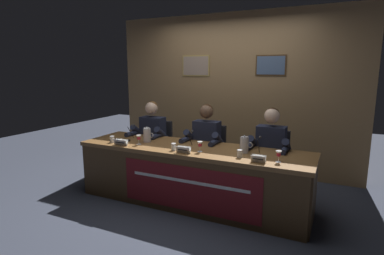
# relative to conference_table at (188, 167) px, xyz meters

# --- Properties ---
(ground_plane) EXTENTS (12.00, 12.00, 0.00)m
(ground_plane) POSITION_rel_conference_table_xyz_m (-0.00, 0.11, -0.50)
(ground_plane) COLOR #383D4C
(wall_back_panelled) EXTENTS (4.17, 0.14, 2.60)m
(wall_back_panelled) POSITION_rel_conference_table_xyz_m (-0.00, 1.65, 0.80)
(wall_back_panelled) COLOR #937047
(wall_back_panelled) RESTS_ON ground_plane
(conference_table) EXTENTS (2.97, 0.82, 0.73)m
(conference_table) POSITION_rel_conference_table_xyz_m (0.00, 0.00, 0.00)
(conference_table) COLOR brown
(conference_table) RESTS_ON ground_plane
(chair_left) EXTENTS (0.44, 0.45, 0.90)m
(chair_left) POSITION_rel_conference_table_xyz_m (-0.89, 0.70, -0.06)
(chair_left) COLOR black
(chair_left) RESTS_ON ground_plane
(panelist_left) EXTENTS (0.51, 0.48, 1.23)m
(panelist_left) POSITION_rel_conference_table_xyz_m (-0.89, 0.50, 0.22)
(panelist_left) COLOR black
(panelist_left) RESTS_ON ground_plane
(nameplate_left) EXTENTS (0.20, 0.06, 0.08)m
(nameplate_left) POSITION_rel_conference_table_xyz_m (-0.87, -0.21, 0.27)
(nameplate_left) COLOR white
(nameplate_left) RESTS_ON conference_table
(juice_glass_left) EXTENTS (0.06, 0.06, 0.12)m
(juice_glass_left) POSITION_rel_conference_table_xyz_m (-0.69, -0.07, 0.32)
(juice_glass_left) COLOR white
(juice_glass_left) RESTS_ON conference_table
(water_cup_left) EXTENTS (0.06, 0.06, 0.08)m
(water_cup_left) POSITION_rel_conference_table_xyz_m (-1.08, -0.12, 0.27)
(water_cup_left) COLOR silver
(water_cup_left) RESTS_ON conference_table
(microphone_left) EXTENTS (0.06, 0.17, 0.22)m
(microphone_left) POSITION_rel_conference_table_xyz_m (-0.93, 0.06, 0.31)
(microphone_left) COLOR black
(microphone_left) RESTS_ON conference_table
(chair_center) EXTENTS (0.44, 0.45, 0.90)m
(chair_center) POSITION_rel_conference_table_xyz_m (-0.00, 0.70, -0.06)
(chair_center) COLOR black
(chair_center) RESTS_ON ground_plane
(panelist_center) EXTENTS (0.51, 0.48, 1.23)m
(panelist_center) POSITION_rel_conference_table_xyz_m (-0.00, 0.50, 0.22)
(panelist_center) COLOR black
(panelist_center) RESTS_ON ground_plane
(nameplate_center) EXTENTS (0.18, 0.06, 0.08)m
(nameplate_center) POSITION_rel_conference_table_xyz_m (0.03, -0.19, 0.27)
(nameplate_center) COLOR white
(nameplate_center) RESTS_ON conference_table
(juice_glass_center) EXTENTS (0.06, 0.06, 0.12)m
(juice_glass_center) POSITION_rel_conference_table_xyz_m (0.18, -0.06, 0.32)
(juice_glass_center) COLOR white
(juice_glass_center) RESTS_ON conference_table
(water_cup_center) EXTENTS (0.06, 0.06, 0.08)m
(water_cup_center) POSITION_rel_conference_table_xyz_m (-0.13, -0.13, 0.27)
(water_cup_center) COLOR silver
(water_cup_center) RESTS_ON conference_table
(microphone_center) EXTENTS (0.06, 0.17, 0.22)m
(microphone_center) POSITION_rel_conference_table_xyz_m (-0.01, 0.03, 0.31)
(microphone_center) COLOR black
(microphone_center) RESTS_ON conference_table
(chair_right) EXTENTS (0.44, 0.45, 0.90)m
(chair_right) POSITION_rel_conference_table_xyz_m (0.89, 0.70, -0.06)
(chair_right) COLOR black
(chair_right) RESTS_ON ground_plane
(panelist_right) EXTENTS (0.51, 0.48, 1.23)m
(panelist_right) POSITION_rel_conference_table_xyz_m (0.89, 0.50, 0.22)
(panelist_right) COLOR black
(panelist_right) RESTS_ON ground_plane
(nameplate_right) EXTENTS (0.15, 0.06, 0.08)m
(nameplate_right) POSITION_rel_conference_table_xyz_m (0.91, -0.18, 0.27)
(nameplate_right) COLOR white
(nameplate_right) RESTS_ON conference_table
(juice_glass_right) EXTENTS (0.06, 0.06, 0.12)m
(juice_glass_right) POSITION_rel_conference_table_xyz_m (1.10, -0.08, 0.32)
(juice_glass_right) COLOR white
(juice_glass_right) RESTS_ON conference_table
(water_cup_right) EXTENTS (0.06, 0.06, 0.08)m
(water_cup_right) POSITION_rel_conference_table_xyz_m (0.68, -0.08, 0.27)
(water_cup_right) COLOR silver
(water_cup_right) RESTS_ON conference_table
(microphone_right) EXTENTS (0.06, 0.17, 0.22)m
(microphone_right) POSITION_rel_conference_table_xyz_m (0.84, 0.06, 0.31)
(microphone_right) COLOR black
(microphone_right) RESTS_ON conference_table
(water_pitcher_left_side) EXTENTS (0.15, 0.10, 0.21)m
(water_pitcher_left_side) POSITION_rel_conference_table_xyz_m (-0.67, 0.10, 0.33)
(water_pitcher_left_side) COLOR silver
(water_pitcher_left_side) RESTS_ON conference_table
(water_pitcher_right_side) EXTENTS (0.15, 0.10, 0.21)m
(water_pitcher_right_side) POSITION_rel_conference_table_xyz_m (0.67, 0.13, 0.33)
(water_pitcher_right_side) COLOR silver
(water_pitcher_right_side) RESTS_ON conference_table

